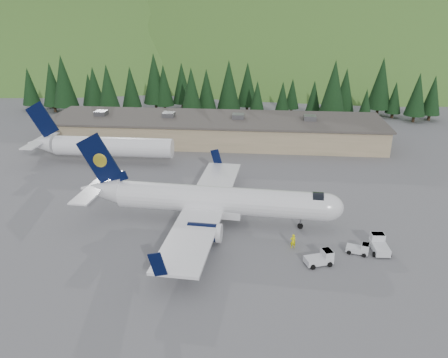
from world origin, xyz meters
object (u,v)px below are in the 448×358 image
at_px(airliner, 212,201).
at_px(baggage_tug_b, 360,249).
at_px(baggage_tug_a, 321,258).
at_px(ramp_worker, 293,241).
at_px(terminal_building, 215,129).
at_px(second_airliner, 98,146).
at_px(baggage_tug_c, 379,244).

height_order(airliner, baggage_tug_b, airliner).
relative_size(airliner, baggage_tug_b, 12.65).
height_order(baggage_tug_a, ramp_worker, ramp_worker).
bearing_deg(terminal_building, ramp_worker, -71.62).
height_order(airliner, baggage_tug_a, airliner).
bearing_deg(ramp_worker, airliner, -42.07).
height_order(second_airliner, baggage_tug_c, second_airliner).
bearing_deg(baggage_tug_a, baggage_tug_c, 6.42).
bearing_deg(baggage_tug_b, ramp_worker, -167.13).
xyz_separation_m(airliner, second_airliner, (-23.88, 21.93, 0.15)).
distance_m(second_airliner, ramp_worker, 44.33).
bearing_deg(baggage_tug_b, terminal_building, 133.41).
bearing_deg(airliner, terminal_building, 99.62).
bearing_deg(baggage_tug_a, airliner, 125.99).
height_order(baggage_tug_b, baggage_tug_c, baggage_tug_c).
height_order(baggage_tug_c, terminal_building, terminal_building).
distance_m(second_airliner, terminal_building, 25.55).
distance_m(baggage_tug_a, baggage_tug_b, 5.56).
xyz_separation_m(second_airliner, terminal_building, (19.91, 16.00, -0.70)).
xyz_separation_m(airliner, ramp_worker, (10.58, -5.85, -2.24)).
relative_size(second_airliner, baggage_tug_a, 7.95).
bearing_deg(baggage_tug_b, second_airliner, 162.82).
bearing_deg(baggage_tug_b, airliner, 177.55).
distance_m(baggage_tug_b, terminal_building, 49.67).
bearing_deg(ramp_worker, terminal_building, -84.76).
relative_size(baggage_tug_a, ramp_worker, 1.85).
distance_m(terminal_building, ramp_worker, 46.17).
distance_m(baggage_tug_c, ramp_worker, 10.28).
distance_m(baggage_tug_c, terminal_building, 50.01).
bearing_deg(second_airliner, baggage_tug_c, -31.48).
bearing_deg(baggage_tug_c, second_airliner, 54.94).
relative_size(airliner, terminal_building, 0.51).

